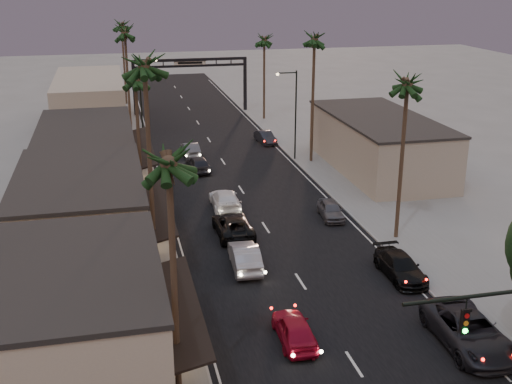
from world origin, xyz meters
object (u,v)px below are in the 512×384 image
streetlight_right (293,108)px  oncoming_red (295,329)px  palm_ld (124,29)px  arch (190,72)px  curbside_near (468,331)px  palm_lc (135,75)px  streetlight_left (143,91)px  palm_ra (408,78)px  curbside_black (400,267)px  palm_lb (144,59)px  palm_rc (264,36)px  oncoming_pickup (233,225)px  palm_la (168,153)px  palm_far (121,22)px  oncoming_silver (245,256)px  palm_rb (315,35)px

streetlight_right → oncoming_red: (-9.19, -32.40, -4.60)m
palm_ld → arch: bearing=60.2°
palm_ld → curbside_near: size_ratio=2.26×
palm_lc → palm_ld: size_ratio=0.86×
streetlight_right → streetlight_left: bearing=136.8°
palm_ra → curbside_black: size_ratio=2.67×
palm_ld → oncoming_red: 44.43m
palm_lb → palm_rc: bearing=67.7°
palm_ra → oncoming_pickup: (-11.24, 3.19, -10.70)m
palm_la → palm_lb: (-0.00, 13.00, 1.94)m
palm_lb → curbside_near: palm_lb is taller
palm_ra → curbside_black: bearing=-112.5°
palm_ld → streetlight_left: bearing=60.8°
palm_far → oncoming_silver: bearing=-84.6°
streetlight_right → palm_lb: size_ratio=0.59×
arch → oncoming_silver: (-2.93, -48.31, -4.74)m
palm_rb → palm_rc: 20.09m
arch → palm_ld: 18.61m
palm_la → palm_lc: palm_la is taller
streetlight_left → palm_rb: 22.07m
streetlight_left → palm_ld: bearing=-119.2°
palm_rc → curbside_black: 46.88m
streetlight_right → streetlight_left: 18.99m
streetlight_right → palm_ld: bearing=147.2°
streetlight_left → streetlight_right: bearing=-43.2°
streetlight_right → oncoming_silver: bearing=-112.9°
palm_rb → oncoming_red: 35.22m
streetlight_right → curbside_black: streetlight_right is taller
palm_ld → palm_ra: 35.47m
curbside_near → palm_ra: bearing=82.3°
palm_rb → arch: bearing=108.3°
oncoming_red → curbside_near: size_ratio=0.68×
palm_rb → palm_far: 37.98m
streetlight_left → curbside_black: 42.15m
arch → curbside_black: size_ratio=3.07×
palm_rb → oncoming_pickup: 23.35m
palm_la → curbside_near: palm_la is taller
palm_lc → oncoming_pickup: 14.41m
streetlight_right → palm_lb: bearing=-124.0°
palm_ld → oncoming_silver: 35.73m
streetlight_left → palm_ld: (-1.68, -3.00, 7.09)m
palm_far → palm_rb: bearing=-63.6°
palm_rc → curbside_near: bearing=-92.6°
palm_lb → oncoming_silver: 13.81m
palm_ra → palm_lb: bearing=-173.4°
palm_lc → palm_ra: (17.20, -12.00, 0.97)m
palm_rc → oncoming_pickup: size_ratio=2.27×
palm_ra → curbside_near: bearing=-99.9°
palm_ld → palm_far: size_ratio=1.08×
palm_lb → palm_rc: 45.48m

